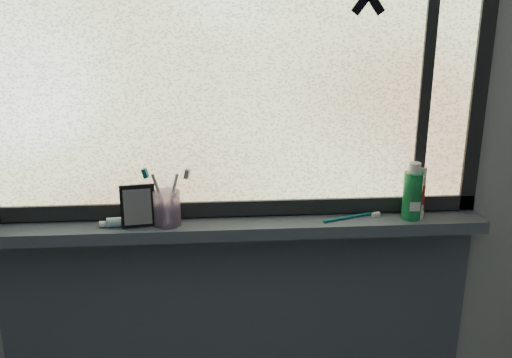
{
  "coord_description": "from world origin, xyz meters",
  "views": [
    {
      "loc": [
        -0.07,
        -0.48,
        1.71
      ],
      "look_at": [
        0.05,
        1.05,
        1.22
      ],
      "focal_mm": 40.0,
      "sensor_mm": 36.0,
      "label": 1
    }
  ],
  "objects_px": {
    "mouthwash_bottle": "(413,191)",
    "vanity_mirror": "(138,206)",
    "toothbrush_cup": "(167,208)",
    "cream_tube": "(417,191)"
  },
  "relations": [
    {
      "from": "mouthwash_bottle",
      "to": "cream_tube",
      "type": "relative_size",
      "value": 1.29
    },
    {
      "from": "mouthwash_bottle",
      "to": "cream_tube",
      "type": "distance_m",
      "value": 0.02
    },
    {
      "from": "toothbrush_cup",
      "to": "mouthwash_bottle",
      "type": "bearing_deg",
      "value": -0.31
    },
    {
      "from": "cream_tube",
      "to": "vanity_mirror",
      "type": "bearing_deg",
      "value": -179.58
    },
    {
      "from": "mouthwash_bottle",
      "to": "vanity_mirror",
      "type": "bearing_deg",
      "value": 179.9
    },
    {
      "from": "toothbrush_cup",
      "to": "cream_tube",
      "type": "bearing_deg",
      "value": 0.27
    },
    {
      "from": "vanity_mirror",
      "to": "cream_tube",
      "type": "xyz_separation_m",
      "value": [
        0.9,
        0.01,
        0.02
      ]
    },
    {
      "from": "mouthwash_bottle",
      "to": "cream_tube",
      "type": "xyz_separation_m",
      "value": [
        0.02,
        0.01,
        -0.0
      ]
    },
    {
      "from": "vanity_mirror",
      "to": "mouthwash_bottle",
      "type": "xyz_separation_m",
      "value": [
        0.88,
        -0.0,
        0.03
      ]
    },
    {
      "from": "vanity_mirror",
      "to": "mouthwash_bottle",
      "type": "height_order",
      "value": "mouthwash_bottle"
    }
  ]
}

